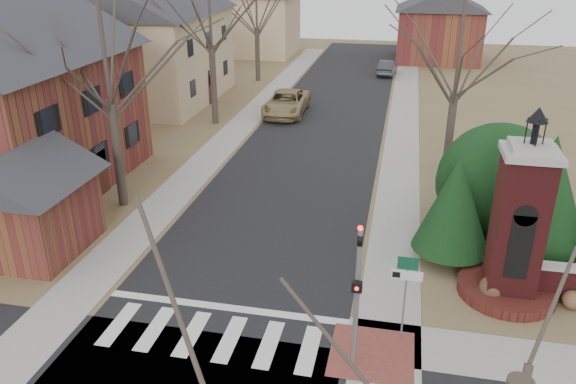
% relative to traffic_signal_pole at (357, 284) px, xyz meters
% --- Properties ---
extents(ground, '(120.00, 120.00, 0.00)m').
position_rel_traffic_signal_pole_xyz_m(ground, '(-4.30, -0.57, -2.59)').
color(ground, brown).
rests_on(ground, ground).
extents(main_street, '(8.00, 70.00, 0.01)m').
position_rel_traffic_signal_pole_xyz_m(main_street, '(-4.30, 21.43, -2.58)').
color(main_street, black).
rests_on(main_street, ground).
extents(crosswalk_zone, '(8.00, 2.20, 0.02)m').
position_rel_traffic_signal_pole_xyz_m(crosswalk_zone, '(-4.30, 0.23, -2.58)').
color(crosswalk_zone, silver).
rests_on(crosswalk_zone, ground).
extents(stop_bar, '(8.00, 0.35, 0.02)m').
position_rel_traffic_signal_pole_xyz_m(stop_bar, '(-4.30, 1.73, -2.58)').
color(stop_bar, silver).
rests_on(stop_bar, ground).
extents(sidewalk_right_main, '(2.00, 60.00, 0.02)m').
position_rel_traffic_signal_pole_xyz_m(sidewalk_right_main, '(0.90, 21.43, -2.58)').
color(sidewalk_right_main, gray).
rests_on(sidewalk_right_main, ground).
extents(sidewalk_left, '(2.00, 60.00, 0.02)m').
position_rel_traffic_signal_pole_xyz_m(sidewalk_left, '(-9.50, 21.43, -2.58)').
color(sidewalk_left, gray).
rests_on(sidewalk_left, ground).
extents(curb_apron, '(2.40, 2.40, 0.02)m').
position_rel_traffic_signal_pole_xyz_m(curb_apron, '(0.50, 0.43, -2.57)').
color(curb_apron, brown).
rests_on(curb_apron, ground).
extents(traffic_signal_pole, '(0.28, 0.41, 4.50)m').
position_rel_traffic_signal_pole_xyz_m(traffic_signal_pole, '(0.00, 0.00, 0.00)').
color(traffic_signal_pole, slate).
rests_on(traffic_signal_pole, ground).
extents(sign_post, '(0.90, 0.07, 2.75)m').
position_rel_traffic_signal_pole_xyz_m(sign_post, '(1.29, 1.41, -0.64)').
color(sign_post, slate).
rests_on(sign_post, ground).
extents(brick_gate_monument, '(3.20, 3.20, 6.47)m').
position_rel_traffic_signal_pole_xyz_m(brick_gate_monument, '(4.70, 4.42, -0.42)').
color(brick_gate_monument, '#511818').
rests_on(brick_gate_monument, ground).
extents(house_brick_left, '(9.80, 11.80, 9.42)m').
position_rel_traffic_signal_pole_xyz_m(house_brick_left, '(-17.31, 9.42, 2.07)').
color(house_brick_left, brown).
rests_on(house_brick_left, ground).
extents(house_stucco_left, '(9.80, 12.80, 9.28)m').
position_rel_traffic_signal_pole_xyz_m(house_stucco_left, '(-17.80, 26.42, 2.01)').
color(house_stucco_left, '#D0B68A').
rests_on(house_stucco_left, ground).
extents(garage_left, '(4.80, 4.80, 4.29)m').
position_rel_traffic_signal_pole_xyz_m(garage_left, '(-12.82, 3.92, -0.35)').
color(garage_left, brown).
rests_on(garage_left, ground).
extents(house_distant_left, '(10.80, 8.80, 8.53)m').
position_rel_traffic_signal_pole_xyz_m(house_distant_left, '(-16.31, 47.42, 1.66)').
color(house_distant_left, '#D0B68A').
rests_on(house_distant_left, ground).
extents(house_distant_right, '(8.80, 8.80, 7.30)m').
position_rel_traffic_signal_pole_xyz_m(house_distant_right, '(3.69, 47.42, 1.06)').
color(house_distant_right, brown).
rests_on(house_distant_right, ground).
extents(evergreen_near, '(2.80, 2.80, 4.10)m').
position_rel_traffic_signal_pole_xyz_m(evergreen_near, '(2.90, 6.43, -0.29)').
color(evergreen_near, '#473D33').
rests_on(evergreen_near, ground).
extents(evergreen_mid, '(3.40, 3.40, 4.70)m').
position_rel_traffic_signal_pole_xyz_m(evergreen_mid, '(6.20, 7.63, 0.01)').
color(evergreen_mid, '#473D33').
rests_on(evergreen_mid, ground).
extents(evergreen_mass, '(4.80, 4.80, 4.80)m').
position_rel_traffic_signal_pole_xyz_m(evergreen_mass, '(4.70, 8.93, -0.19)').
color(evergreen_mass, black).
rests_on(evergreen_mass, ground).
extents(bare_tree_0, '(8.05, 8.05, 11.15)m').
position_rel_traffic_signal_pole_xyz_m(bare_tree_0, '(-11.30, 8.43, 5.11)').
color(bare_tree_0, '#473D33').
rests_on(bare_tree_0, ground).
extents(bare_tree_3, '(7.00, 7.00, 9.70)m').
position_rel_traffic_signal_pole_xyz_m(bare_tree_3, '(3.20, 15.43, 4.10)').
color(bare_tree_3, '#473D33').
rests_on(bare_tree_3, ground).
extents(pickup_truck, '(2.69, 5.74, 1.59)m').
position_rel_traffic_signal_pole_xyz_m(pickup_truck, '(-7.16, 24.55, -1.79)').
color(pickup_truck, '#9A8654').
rests_on(pickup_truck, ground).
extents(distant_car, '(1.74, 4.10, 1.31)m').
position_rel_traffic_signal_pole_xyz_m(distant_car, '(-0.90, 39.18, -1.93)').
color(distant_car, '#35383D').
rests_on(distant_car, ground).
extents(dry_shrub_left, '(0.83, 0.83, 0.83)m').
position_rel_traffic_signal_pole_xyz_m(dry_shrub_left, '(4.15, 4.03, -2.17)').
color(dry_shrub_left, brown).
rests_on(dry_shrub_left, ground).
extents(dry_shrub_right, '(0.63, 0.63, 0.63)m').
position_rel_traffic_signal_pole_xyz_m(dry_shrub_right, '(6.66, 4.03, -2.27)').
color(dry_shrub_right, brown).
rests_on(dry_shrub_right, ground).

